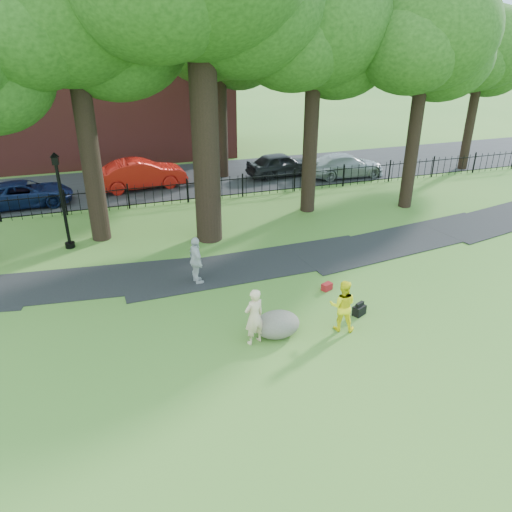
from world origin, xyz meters
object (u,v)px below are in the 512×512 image
object	(u,v)px
man	(343,306)
woman	(254,317)
boulder	(277,323)
red_sedan	(141,174)
lamppost	(63,203)

from	to	relation	value
man	woman	bearing A→B (deg)	23.72
boulder	red_sedan	distance (m)	16.18
boulder	lamppost	bearing A→B (deg)	125.07
woman	man	world-z (taller)	woman
man	red_sedan	distance (m)	16.90
red_sedan	lamppost	bearing A→B (deg)	146.61
man	red_sedan	bearing A→B (deg)	-48.50
boulder	lamppost	size ratio (longest dim) A/B	0.35
man	red_sedan	xyz separation A→B (m)	(-4.29, 16.34, -0.02)
lamppost	red_sedan	xyz separation A→B (m)	(3.81, 7.31, -1.17)
man	lamppost	world-z (taller)	lamppost
boulder	woman	bearing A→B (deg)	-166.77
woman	red_sedan	bearing A→B (deg)	-102.87
woman	red_sedan	world-z (taller)	woman
red_sedan	man	bearing A→B (deg)	-171.14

